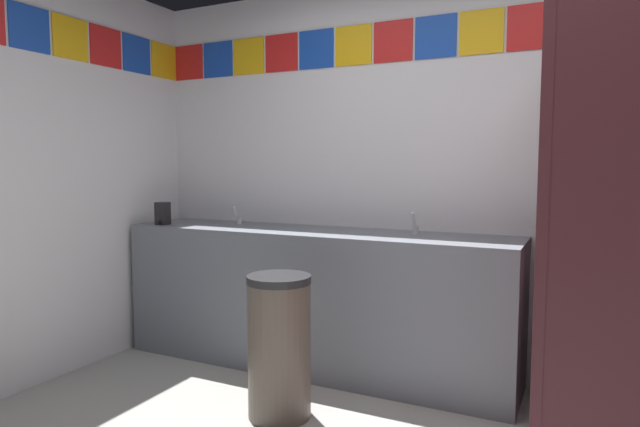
% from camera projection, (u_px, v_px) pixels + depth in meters
% --- Properties ---
extents(wall_back, '(4.37, 0.09, 2.51)m').
position_uv_depth(wall_back, '(457.00, 174.00, 3.39)').
color(wall_back, silver).
rests_on(wall_back, ground_plane).
extents(vanity_counter, '(2.59, 0.56, 0.90)m').
position_uv_depth(vanity_counter, '(313.00, 297.00, 3.55)').
color(vanity_counter, slate).
rests_on(vanity_counter, ground_plane).
extents(faucet_left, '(0.04, 0.10, 0.14)m').
position_uv_depth(faucet_left, '(238.00, 217.00, 3.87)').
color(faucet_left, silver).
rests_on(faucet_left, vanity_counter).
extents(faucet_right, '(0.04, 0.10, 0.14)m').
position_uv_depth(faucet_right, '(415.00, 226.00, 3.30)').
color(faucet_right, silver).
rests_on(faucet_right, vanity_counter).
extents(soap_dispenser, '(0.09, 0.09, 0.16)m').
position_uv_depth(soap_dispenser, '(163.00, 213.00, 3.84)').
color(soap_dispenser, black).
rests_on(soap_dispenser, vanity_counter).
extents(stall_divider, '(0.92, 1.58, 1.96)m').
position_uv_depth(stall_divider, '(594.00, 253.00, 2.10)').
color(stall_divider, '#471E23').
rests_on(stall_divider, ground_plane).
extents(trash_bin, '(0.34, 0.34, 0.75)m').
position_uv_depth(trash_bin, '(279.00, 346.00, 2.84)').
color(trash_bin, brown).
rests_on(trash_bin, ground_plane).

